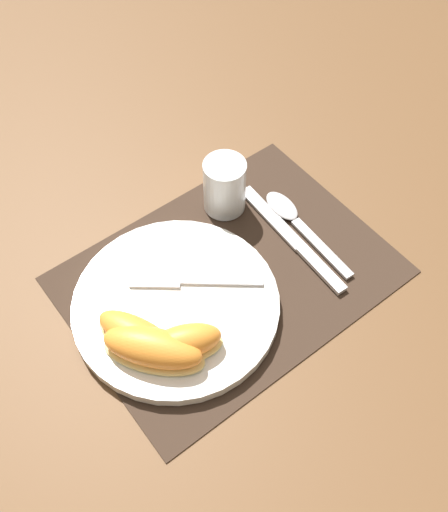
{
  "coord_description": "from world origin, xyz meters",
  "views": [
    {
      "loc": [
        -0.29,
        -0.36,
        0.69
      ],
      "look_at": [
        0.0,
        0.02,
        0.02
      ],
      "focal_mm": 42.0,
      "sensor_mm": 36.0,
      "label": 1
    }
  ],
  "objects_px": {
    "knife": "(293,240)",
    "spoon": "(292,217)",
    "citrus_wedge_0": "(140,338)",
    "citrus_wedge_2": "(185,343)",
    "citrus_wedge_1": "(153,348)",
    "plate": "(177,306)",
    "fork": "(186,280)",
    "juice_glass": "(225,188)"
  },
  "relations": [
    {
      "from": "citrus_wedge_2",
      "to": "juice_glass",
      "type": "bearing_deg",
      "value": 41.13
    },
    {
      "from": "spoon",
      "to": "fork",
      "type": "distance_m",
      "value": 0.19
    },
    {
      "from": "spoon",
      "to": "citrus_wedge_2",
      "type": "relative_size",
      "value": 1.76
    },
    {
      "from": "citrus_wedge_2",
      "to": "spoon",
      "type": "bearing_deg",
      "value": 18.41
    },
    {
      "from": "fork",
      "to": "citrus_wedge_0",
      "type": "bearing_deg",
      "value": -157.11
    },
    {
      "from": "fork",
      "to": "citrus_wedge_2",
      "type": "distance_m",
      "value": 0.1
    },
    {
      "from": "knife",
      "to": "spoon",
      "type": "relative_size",
      "value": 1.22
    },
    {
      "from": "juice_glass",
      "to": "fork",
      "type": "xyz_separation_m",
      "value": [
        -0.13,
        -0.08,
        -0.02
      ]
    },
    {
      "from": "spoon",
      "to": "citrus_wedge_1",
      "type": "relative_size",
      "value": 1.37
    },
    {
      "from": "juice_glass",
      "to": "knife",
      "type": "distance_m",
      "value": 0.12
    },
    {
      "from": "spoon",
      "to": "citrus_wedge_0",
      "type": "xyz_separation_m",
      "value": [
        -0.29,
        -0.04,
        0.03
      ]
    },
    {
      "from": "juice_glass",
      "to": "knife",
      "type": "relative_size",
      "value": 0.38
    },
    {
      "from": "citrus_wedge_0",
      "to": "juice_glass",
      "type": "bearing_deg",
      "value": 28.73
    },
    {
      "from": "spoon",
      "to": "fork",
      "type": "height_order",
      "value": "fork"
    },
    {
      "from": "citrus_wedge_0",
      "to": "citrus_wedge_2",
      "type": "xyz_separation_m",
      "value": [
        0.04,
        -0.04,
        0.0
      ]
    },
    {
      "from": "spoon",
      "to": "citrus_wedge_2",
      "type": "distance_m",
      "value": 0.27
    },
    {
      "from": "knife",
      "to": "citrus_wedge_0",
      "type": "relative_size",
      "value": 1.68
    },
    {
      "from": "citrus_wedge_0",
      "to": "citrus_wedge_1",
      "type": "relative_size",
      "value": 1.0
    },
    {
      "from": "spoon",
      "to": "plate",
      "type": "bearing_deg",
      "value": -174.41
    },
    {
      "from": "juice_glass",
      "to": "knife",
      "type": "height_order",
      "value": "juice_glass"
    },
    {
      "from": "plate",
      "to": "citrus_wedge_0",
      "type": "xyz_separation_m",
      "value": [
        -0.07,
        -0.02,
        0.02
      ]
    },
    {
      "from": "knife",
      "to": "fork",
      "type": "height_order",
      "value": "fork"
    },
    {
      "from": "spoon",
      "to": "citrus_wedge_0",
      "type": "distance_m",
      "value": 0.3
    },
    {
      "from": "fork",
      "to": "citrus_wedge_1",
      "type": "distance_m",
      "value": 0.12
    },
    {
      "from": "plate",
      "to": "citrus_wedge_2",
      "type": "bearing_deg",
      "value": -115.51
    },
    {
      "from": "plate",
      "to": "spoon",
      "type": "relative_size",
      "value": 1.48
    },
    {
      "from": "plate",
      "to": "spoon",
      "type": "distance_m",
      "value": 0.22
    },
    {
      "from": "fork",
      "to": "citrus_wedge_2",
      "type": "xyz_separation_m",
      "value": [
        -0.06,
        -0.08,
        0.02
      ]
    },
    {
      "from": "fork",
      "to": "citrus_wedge_0",
      "type": "height_order",
      "value": "citrus_wedge_0"
    },
    {
      "from": "knife",
      "to": "fork",
      "type": "bearing_deg",
      "value": 169.82
    },
    {
      "from": "juice_glass",
      "to": "citrus_wedge_1",
      "type": "height_order",
      "value": "juice_glass"
    },
    {
      "from": "spoon",
      "to": "citrus_wedge_1",
      "type": "xyz_separation_m",
      "value": [
        -0.29,
        -0.07,
        0.03
      ]
    },
    {
      "from": "citrus_wedge_1",
      "to": "citrus_wedge_0",
      "type": "bearing_deg",
      "value": 99.14
    },
    {
      "from": "citrus_wedge_0",
      "to": "citrus_wedge_1",
      "type": "height_order",
      "value": "citrus_wedge_1"
    },
    {
      "from": "citrus_wedge_0",
      "to": "citrus_wedge_1",
      "type": "xyz_separation_m",
      "value": [
        0.0,
        -0.02,
        0.0
      ]
    },
    {
      "from": "plate",
      "to": "citrus_wedge_1",
      "type": "height_order",
      "value": "citrus_wedge_1"
    },
    {
      "from": "spoon",
      "to": "fork",
      "type": "bearing_deg",
      "value": -179.35
    },
    {
      "from": "knife",
      "to": "citrus_wedge_1",
      "type": "relative_size",
      "value": 1.68
    },
    {
      "from": "juice_glass",
      "to": "spoon",
      "type": "bearing_deg",
      "value": -52.5
    },
    {
      "from": "juice_glass",
      "to": "citrus_wedge_1",
      "type": "bearing_deg",
      "value": -146.56
    },
    {
      "from": "spoon",
      "to": "fork",
      "type": "xyz_separation_m",
      "value": [
        -0.19,
        -0.0,
        0.01
      ]
    },
    {
      "from": "juice_glass",
      "to": "fork",
      "type": "bearing_deg",
      "value": -147.24
    }
  ]
}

